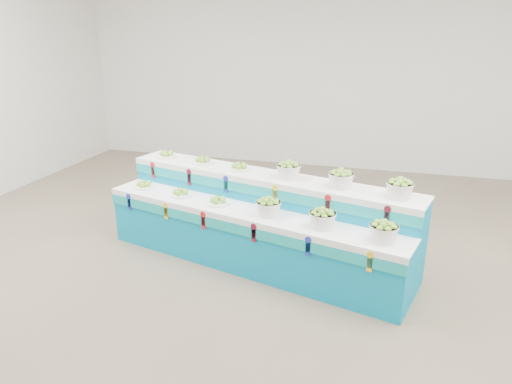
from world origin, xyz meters
TOP-DOWN VIEW (x-y plane):
  - ground at (0.00, 0.00)m, footprint 10.00×10.00m
  - back_wall at (0.00, 5.00)m, footprint 10.00×0.00m
  - display_stand at (-0.20, 0.66)m, footprint 3.91×1.92m
  - plate_lower_left at (-1.75, 0.83)m, footprint 0.32×0.32m
  - plate_lower_mid at (-1.16, 0.67)m, footprint 0.32×0.32m
  - plate_lower_right at (-0.62, 0.53)m, footprint 0.32×0.32m
  - basket_lower_left at (0.03, 0.35)m, footprint 0.34×0.34m
  - basket_lower_mid at (0.65, 0.19)m, footprint 0.34×0.34m
  - basket_lower_right at (1.26, 0.02)m, footprint 0.34×0.34m
  - plate_upper_left at (-1.63, 1.28)m, footprint 0.32×0.32m
  - plate_upper_mid at (-1.04, 1.12)m, footprint 0.32×0.32m
  - plate_upper_right at (-0.50, 0.98)m, footprint 0.32×0.32m
  - basket_upper_left at (0.15, 0.81)m, footprint 0.34×0.34m
  - basket_upper_mid at (0.77, 0.64)m, footprint 0.34×0.34m
  - basket_upper_right at (1.38, 0.48)m, footprint 0.34×0.34m

SIDE VIEW (x-z plane):
  - ground at x=0.00m, z-range 0.00..0.00m
  - display_stand at x=-0.20m, z-range 0.00..1.02m
  - plate_lower_left at x=-1.75m, z-range 0.72..0.82m
  - plate_lower_mid at x=-1.16m, z-range 0.72..0.82m
  - plate_lower_right at x=-0.62m, z-range 0.72..0.82m
  - basket_lower_left at x=0.03m, z-range 0.72..0.93m
  - basket_lower_mid at x=0.65m, z-range 0.72..0.93m
  - basket_lower_right at x=1.26m, z-range 0.72..0.93m
  - plate_upper_left at x=-1.63m, z-range 1.02..1.12m
  - plate_upper_mid at x=-1.04m, z-range 1.02..1.12m
  - plate_upper_right at x=-0.50m, z-range 1.02..1.12m
  - basket_upper_left at x=0.15m, z-range 1.02..1.23m
  - basket_upper_mid at x=0.77m, z-range 1.02..1.23m
  - basket_upper_right at x=1.38m, z-range 1.02..1.23m
  - back_wall at x=0.00m, z-range -3.00..7.00m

